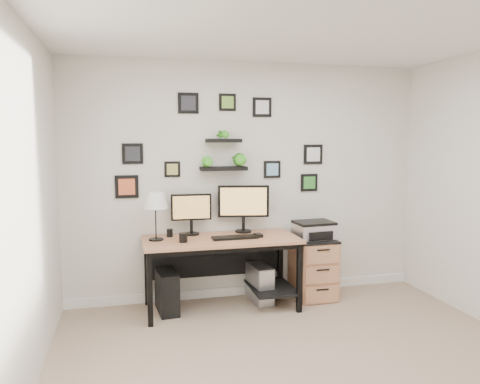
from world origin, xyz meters
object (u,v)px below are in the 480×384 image
object	(u,v)px
monitor_left	(191,211)
file_cabinet	(313,268)
mug	(183,238)
table_lamp	(155,201)
pc_tower_black	(167,291)
monitor_right	(243,205)
printer	(314,230)
pc_tower_grey	(260,284)
desk	(224,249)

from	to	relation	value
monitor_left	file_cabinet	distance (m)	1.51
file_cabinet	mug	bearing A→B (deg)	-172.66
monitor_left	table_lamp	xyz separation A→B (m)	(-0.38, -0.17, 0.14)
pc_tower_black	monitor_right	bearing A→B (deg)	7.99
printer	pc_tower_grey	bearing A→B (deg)	-178.58
pc_tower_grey	mug	bearing A→B (deg)	-168.10
monitor_right	pc_tower_black	size ratio (longest dim) A/B	1.29
monitor_right	table_lamp	bearing A→B (deg)	-170.18
desk	mug	size ratio (longest dim) A/B	16.89
monitor_left	monitor_right	distance (m)	0.57
monitor_left	file_cabinet	bearing A→B (deg)	-6.22
file_cabinet	printer	distance (m)	0.43
mug	printer	bearing A→B (deg)	7.50
mug	pc_tower_grey	world-z (taller)	mug
monitor_right	mug	world-z (taller)	monitor_right
monitor_right	pc_tower_grey	bearing A→B (deg)	-46.02
mug	file_cabinet	bearing A→B (deg)	7.34
file_cabinet	printer	xyz separation A→B (m)	(0.00, 0.00, 0.43)
desk	pc_tower_black	distance (m)	0.73
table_lamp	desk	bearing A→B (deg)	-2.71
table_lamp	file_cabinet	world-z (taller)	table_lamp
monitor_left	file_cabinet	xyz separation A→B (m)	(1.34, -0.15, -0.67)
table_lamp	pc_tower_grey	xyz separation A→B (m)	(1.10, 0.01, -0.94)
table_lamp	file_cabinet	distance (m)	1.91
desk	file_cabinet	size ratio (longest dim) A/B	2.39
monitor_left	pc_tower_black	world-z (taller)	monitor_left
pc_tower_black	mug	bearing A→B (deg)	-44.94
monitor_right	printer	world-z (taller)	monitor_right
pc_tower_grey	desk	bearing A→B (deg)	-173.37
desk	monitor_right	distance (m)	0.54
mug	file_cabinet	size ratio (longest dim) A/B	0.14
desk	pc_tower_grey	xyz separation A→B (m)	(0.41, 0.05, -0.42)
pc_tower_black	pc_tower_grey	world-z (taller)	pc_tower_black
desk	pc_tower_grey	world-z (taller)	desk
desk	table_lamp	size ratio (longest dim) A/B	3.24
monitor_left	pc_tower_grey	xyz separation A→B (m)	(0.72, -0.16, -0.80)
pc_tower_black	pc_tower_grey	xyz separation A→B (m)	(1.01, 0.05, -0.01)
monitor_right	file_cabinet	size ratio (longest dim) A/B	0.82
desk	monitor_right	size ratio (longest dim) A/B	2.90
desk	pc_tower_grey	distance (m)	0.59
desk	printer	xyz separation A→B (m)	(1.03, 0.06, 0.14)
monitor_left	mug	distance (m)	0.42
pc_tower_black	pc_tower_grey	bearing A→B (deg)	-2.30
pc_tower_grey	file_cabinet	world-z (taller)	file_cabinet
mug	monitor_right	bearing A→B (deg)	25.18
monitor_left	mug	size ratio (longest dim) A/B	4.63
mug	pc_tower_grey	distance (m)	1.05
printer	file_cabinet	bearing A→B (deg)	-126.44
monitor_left	printer	size ratio (longest dim) A/B	1.00
monitor_right	mug	distance (m)	0.82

